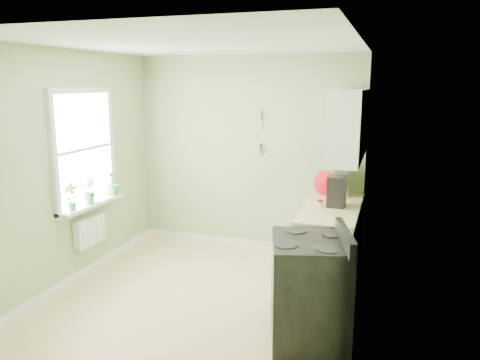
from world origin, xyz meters
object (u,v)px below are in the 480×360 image
(stove, at_px, (309,289))
(kettle, at_px, (321,185))
(stand_mixer, at_px, (341,181))
(coffee_maker, at_px, (336,192))

(stove, distance_m, kettle, 2.21)
(stove, relative_size, stand_mixer, 2.54)
(stove, bearing_deg, stand_mixer, 88.87)
(kettle, height_order, coffee_maker, coffee_maker)
(stove, relative_size, kettle, 5.95)
(stand_mixer, bearing_deg, kettle, 153.65)
(kettle, bearing_deg, coffee_maker, -68.74)
(kettle, bearing_deg, stand_mixer, -26.35)
(stand_mixer, bearing_deg, coffee_maker, -88.55)
(stand_mixer, xyz_separation_m, coffee_maker, (0.01, -0.59, -0.01))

